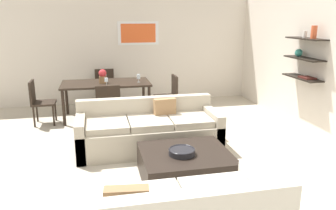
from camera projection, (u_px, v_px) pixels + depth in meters
name	position (u px, v px, depth m)	size (l,w,h in m)	color
ground_plane	(155.00, 156.00, 5.16)	(18.00, 18.00, 0.00)	#BCB29E
back_wall_unit	(141.00, 47.00, 8.21)	(8.40, 0.09, 2.70)	silver
right_wall_shelf_unit	(314.00, 59.00, 6.00)	(0.34, 8.20, 2.70)	silver
sofa_beige	(149.00, 131.00, 5.40)	(2.25, 0.90, 0.78)	#B2A893
coffee_table	(185.00, 166.00, 4.40)	(1.15, 1.02, 0.38)	black
decorative_bowl	(182.00, 151.00, 4.26)	(0.34, 0.34, 0.08)	black
dining_table	(106.00, 86.00, 6.99)	(1.81, 0.94, 0.75)	black
dining_chair_right_near	(169.00, 93.00, 7.10)	(0.44, 0.44, 0.88)	black
dining_chair_head	(105.00, 86.00, 7.86)	(0.44, 0.44, 0.88)	black
dining_chair_left_near	(39.00, 99.00, 6.57)	(0.44, 0.44, 0.88)	black
dining_chair_foot	(108.00, 104.00, 6.21)	(0.44, 0.44, 0.88)	black
wine_glass_head	(105.00, 74.00, 7.33)	(0.07, 0.07, 0.16)	silver
wine_glass_right_near	(139.00, 77.00, 6.97)	(0.08, 0.08, 0.17)	silver
wine_glass_foot	(106.00, 80.00, 6.55)	(0.07, 0.07, 0.17)	silver
centerpiece_vase	(103.00, 76.00, 6.88)	(0.16, 0.16, 0.28)	olive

